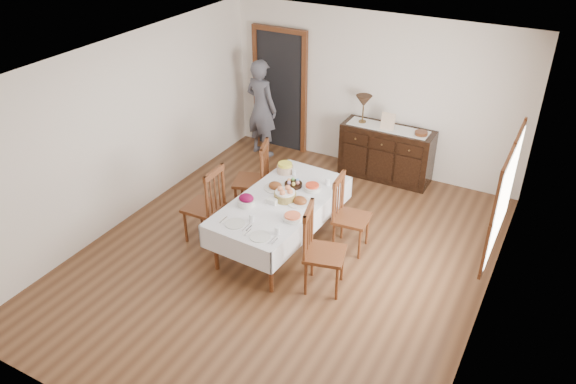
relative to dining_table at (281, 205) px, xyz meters
The scene contains 26 objects.
ground 0.69m from the dining_table, 52.73° to the right, with size 6.00×6.00×0.00m, color brown.
room_shell 1.03m from the dining_table, 81.05° to the left, with size 5.02×6.02×2.65m.
dining_table is the anchor object (origin of this frame).
chair_left_near 1.01m from the dining_table, 159.16° to the right, with size 0.48×0.48×1.12m.
chair_left_far 0.95m from the dining_table, 142.85° to the left, with size 0.59×0.59×1.12m.
chair_right_near 1.00m from the dining_table, 33.14° to the right, with size 0.57×0.57×1.12m.
chair_right_far 0.89m from the dining_table, 24.68° to the left, with size 0.48×0.48×1.06m.
sideboard 2.56m from the dining_table, 76.93° to the left, with size 1.48×0.54×0.89m.
person 2.85m from the dining_table, 125.87° to the left, with size 0.57×0.37×1.84m, color #50505B.
bread_basket 0.17m from the dining_table, 32.76° to the left, with size 0.29×0.29×0.18m.
egg_basket 0.41m from the dining_table, 93.61° to the left, with size 0.24×0.24×0.10m.
ham_platter_a 0.33m from the dining_table, 133.55° to the left, with size 0.31×0.31×0.11m.
ham_platter_b 0.28m from the dining_table, ahead, with size 0.32×0.32×0.11m.
beet_bowl 0.49m from the dining_table, 134.28° to the right, with size 0.23×0.23×0.16m.
carrot_bowl 0.50m from the dining_table, 59.28° to the left, with size 0.23×0.23×0.09m.
pineapple_bowl 0.77m from the dining_table, 114.55° to the left, with size 0.24×0.24×0.14m.
casserole_dish 0.52m from the dining_table, 44.43° to the right, with size 0.24×0.24×0.07m.
butter_dish 0.20m from the dining_table, 112.01° to the right, with size 0.15×0.10×0.07m.
setting_left 0.75m from the dining_table, 103.32° to the right, with size 0.43×0.31×0.10m.
setting_right 0.85m from the dining_table, 73.50° to the right, with size 0.43×0.31×0.10m.
glass_far_a 0.70m from the dining_table, 103.55° to the left, with size 0.06×0.06×0.09m.
glass_far_b 0.75m from the dining_table, 59.50° to the left, with size 0.07×0.07×0.11m.
runner 2.55m from the dining_table, 76.98° to the left, with size 1.30×0.35×0.01m.
table_lamp 2.57m from the dining_table, 87.08° to the left, with size 0.26×0.26×0.46m.
picture_frame 2.50m from the dining_table, 76.45° to the left, with size 0.22×0.08×0.28m.
deco_bowl 2.72m from the dining_table, 65.74° to the left, with size 0.20×0.20×0.06m.
Camera 1 is at (2.89, -5.24, 4.52)m, focal length 35.00 mm.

